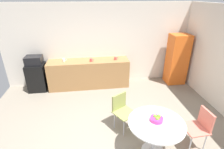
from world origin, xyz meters
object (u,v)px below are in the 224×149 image
(locker_cabinet, at_px, (177,59))
(fruit_bowl, at_px, (157,119))
(mug_white, at_px, (64,60))
(chair_olive, at_px, (122,108))
(mug_green, at_px, (91,60))
(round_table, at_px, (156,129))
(mini_fridge, at_px, (37,77))
(chair_coral, at_px, (200,124))
(microwave, at_px, (34,60))
(mug_red, at_px, (116,58))

(locker_cabinet, xyz_separation_m, fruit_bowl, (-1.73, -2.72, -0.06))
(locker_cabinet, distance_m, mug_white, 3.67)
(chair_olive, distance_m, mug_green, 2.10)
(round_table, height_order, chair_olive, chair_olive)
(mini_fridge, distance_m, fruit_bowl, 3.99)
(chair_coral, distance_m, mug_white, 4.05)
(microwave, height_order, round_table, microwave)
(fruit_bowl, relative_size, mug_green, 1.81)
(chair_coral, relative_size, mug_red, 6.43)
(microwave, height_order, locker_cabinet, locker_cabinet)
(mini_fridge, relative_size, chair_coral, 1.04)
(round_table, height_order, chair_coral, chair_coral)
(round_table, bearing_deg, chair_olive, 121.15)
(mug_green, bearing_deg, chair_olive, -73.17)
(round_table, distance_m, mug_white, 3.49)
(microwave, xyz_separation_m, chair_coral, (3.71, -2.82, -0.47))
(microwave, xyz_separation_m, fruit_bowl, (2.80, -2.82, -0.22))
(mini_fridge, distance_m, locker_cabinet, 4.55)
(round_table, relative_size, mug_red, 7.91)
(locker_cabinet, height_order, mug_red, locker_cabinet)
(microwave, bearing_deg, fruit_bowl, -45.21)
(chair_coral, relative_size, fruit_bowl, 3.55)
(fruit_bowl, bearing_deg, mug_red, 96.53)
(mug_white, bearing_deg, round_table, -56.55)
(mini_fridge, relative_size, chair_olive, 1.04)
(fruit_bowl, distance_m, mug_red, 2.81)
(microwave, relative_size, fruit_bowl, 2.05)
(round_table, distance_m, mug_green, 2.99)
(mug_white, bearing_deg, mug_green, -8.93)
(mug_white, xyz_separation_m, mug_green, (0.84, -0.13, 0.00))
(mini_fridge, xyz_separation_m, mug_red, (2.48, -0.04, 0.52))
(chair_olive, xyz_separation_m, mug_green, (-0.60, 1.97, 0.43))
(fruit_bowl, relative_size, mug_red, 1.81)
(mini_fridge, height_order, microwave, microwave)
(locker_cabinet, height_order, chair_olive, locker_cabinet)
(microwave, distance_m, chair_olive, 3.13)
(locker_cabinet, xyz_separation_m, mug_white, (-3.66, 0.13, 0.12))
(round_table, bearing_deg, mug_white, 123.45)
(microwave, bearing_deg, chair_olive, -41.92)
(mug_white, bearing_deg, microwave, -177.72)
(locker_cabinet, xyz_separation_m, chair_coral, (-0.82, -2.72, -0.31))
(microwave, height_order, chair_olive, microwave)
(chair_coral, relative_size, mug_green, 6.43)
(fruit_bowl, bearing_deg, chair_coral, 0.37)
(microwave, bearing_deg, mini_fridge, 0.00)
(chair_coral, xyz_separation_m, chair_olive, (-1.41, 0.75, 0.00))
(mug_red, bearing_deg, locker_cabinet, -1.76)
(locker_cabinet, bearing_deg, mug_red, 178.24)
(chair_olive, distance_m, fruit_bowl, 0.93)
(locker_cabinet, relative_size, chair_coral, 2.00)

